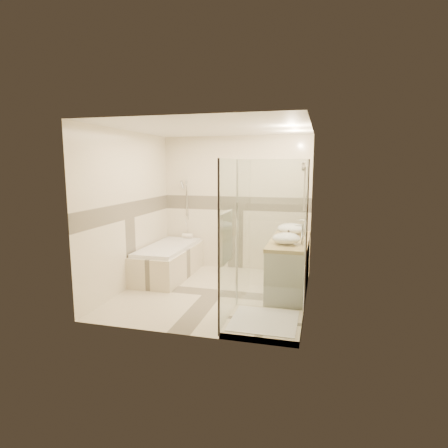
% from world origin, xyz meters
% --- Properties ---
extents(room, '(2.82, 3.02, 2.52)m').
position_xyz_m(room, '(0.06, 0.01, 1.26)').
color(room, beige).
rests_on(room, ground).
extents(bathtub, '(0.75, 1.70, 0.56)m').
position_xyz_m(bathtub, '(-1.02, 0.65, 0.31)').
color(bathtub, beige).
rests_on(bathtub, ground).
extents(vanity, '(0.58, 1.62, 0.85)m').
position_xyz_m(vanity, '(1.12, 0.30, 0.43)').
color(vanity, silver).
rests_on(vanity, ground).
extents(shower_enclosure, '(0.96, 0.93, 2.04)m').
position_xyz_m(shower_enclosure, '(0.83, -0.97, 0.51)').
color(shower_enclosure, beige).
rests_on(shower_enclosure, ground).
extents(vessel_sink_near, '(0.45, 0.45, 0.18)m').
position_xyz_m(vessel_sink_near, '(1.10, 0.73, 0.94)').
color(vessel_sink_near, white).
rests_on(vessel_sink_near, vanity).
extents(vessel_sink_far, '(0.40, 0.40, 0.16)m').
position_xyz_m(vessel_sink_far, '(1.10, -0.06, 0.93)').
color(vessel_sink_far, white).
rests_on(vessel_sink_far, vanity).
extents(faucet_near, '(0.10, 0.03, 0.25)m').
position_xyz_m(faucet_near, '(1.32, 0.73, 1.00)').
color(faucet_near, silver).
rests_on(faucet_near, vanity).
extents(faucet_far, '(0.12, 0.03, 0.29)m').
position_xyz_m(faucet_far, '(1.32, -0.06, 1.02)').
color(faucet_far, silver).
rests_on(faucet_far, vanity).
extents(amenity_bottle_a, '(0.08, 0.08, 0.15)m').
position_xyz_m(amenity_bottle_a, '(1.10, 0.21, 0.93)').
color(amenity_bottle_a, black).
rests_on(amenity_bottle_a, vanity).
extents(amenity_bottle_b, '(0.14, 0.14, 0.14)m').
position_xyz_m(amenity_bottle_b, '(1.10, 0.30, 0.92)').
color(amenity_bottle_b, black).
rests_on(amenity_bottle_b, vanity).
extents(folded_towels, '(0.22, 0.31, 0.09)m').
position_xyz_m(folded_towels, '(1.10, 0.94, 0.89)').
color(folded_towels, white).
rests_on(folded_towels, vanity).
extents(rolled_towel, '(0.20, 0.09, 0.09)m').
position_xyz_m(rolled_towel, '(-0.93, 1.38, 0.61)').
color(rolled_towel, white).
rests_on(rolled_towel, bathtub).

